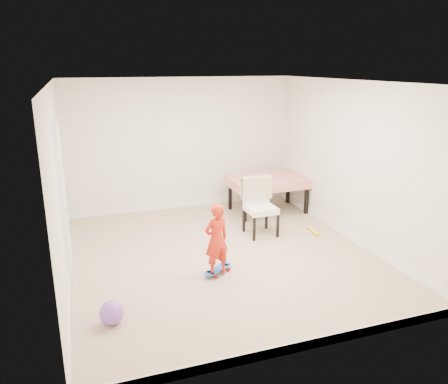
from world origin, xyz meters
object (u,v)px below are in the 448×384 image
object	(u,v)px
child	(216,242)
dining_chair	(261,207)
skateboard	(218,271)
dining_table	(268,195)
balloon	(112,313)

from	to	relation	value
child	dining_chair	bearing A→B (deg)	-149.57
skateboard	child	xyz separation A→B (m)	(-0.04, -0.07, 0.47)
dining_chair	child	xyz separation A→B (m)	(-1.19, -1.22, 0.02)
dining_table	child	xyz separation A→B (m)	(-1.82, -2.31, 0.16)
dining_chair	skateboard	size ratio (longest dim) A/B	1.89
child	balloon	world-z (taller)	child
skateboard	balloon	world-z (taller)	balloon
dining_table	dining_chair	bearing A→B (deg)	-121.21
skateboard	balloon	size ratio (longest dim) A/B	1.86
dining_table	child	world-z (taller)	child
dining_chair	balloon	world-z (taller)	dining_chair
dining_table	skateboard	bearing A→B (deg)	-129.66
child	balloon	xyz separation A→B (m)	(-1.48, -0.72, -0.37)
dining_table	balloon	bearing A→B (deg)	-138.67
skateboard	dining_chair	bearing A→B (deg)	11.92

